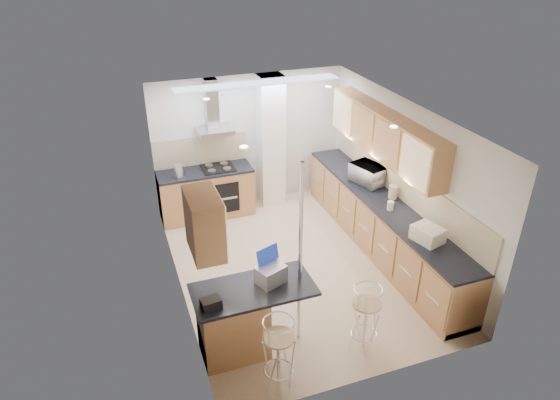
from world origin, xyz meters
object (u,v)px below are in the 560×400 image
object	(u,v)px
microwave	(368,174)
laptop	(271,275)
bar_stool_near	(279,353)
bread_bin	(428,234)
bar_stool_end	(366,318)

from	to	relation	value
microwave	laptop	xyz separation A→B (m)	(-2.45, -2.06, -0.03)
bar_stool_near	bread_bin	size ratio (longest dim) A/B	2.37
microwave	laptop	bearing A→B (deg)	112.96
laptop	bread_bin	xyz separation A→B (m)	(2.35, 0.17, -0.03)
bread_bin	laptop	bearing A→B (deg)	169.27
laptop	bar_stool_end	distance (m)	1.32
laptop	bar_stool_near	xyz separation A→B (m)	(-0.15, -0.69, -0.58)
bar_stool_end	bread_bin	distance (m)	1.55
bar_stool_near	bar_stool_end	distance (m)	1.23
microwave	bread_bin	world-z (taller)	microwave
laptop	bar_stool_end	size ratio (longest dim) A/B	0.36
laptop	bread_bin	distance (m)	2.35
bar_stool_near	bread_bin	xyz separation A→B (m)	(2.49, 0.87, 0.55)
bar_stool_near	bread_bin	distance (m)	2.70
microwave	bar_stool_near	bearing A→B (deg)	119.53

